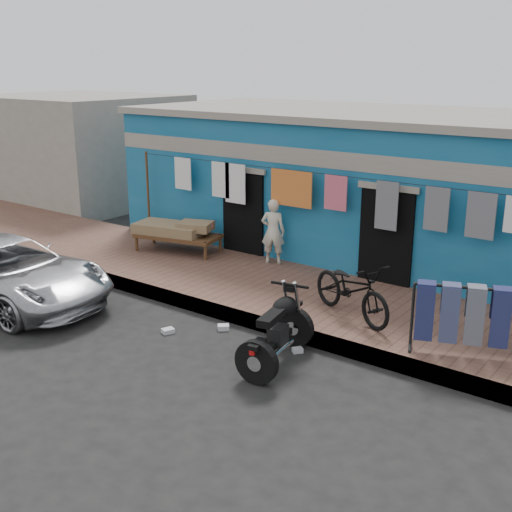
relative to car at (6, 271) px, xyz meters
The scene contains 15 objects.
ground 4.28m from the car, ahead, with size 80.00×80.00×0.00m, color black.
sidewalk 5.35m from the car, 37.39° to the left, with size 28.00×3.00×0.25m, color brown.
curb 4.62m from the car, 22.86° to the left, with size 28.00×0.10×0.25m, color gray.
building 8.43m from the car, 59.64° to the left, with size 12.20×5.20×3.36m.
neighbor_left 9.96m from the car, 133.10° to the left, with size 6.00×5.00×3.40m, color #9E9384.
clothesline 6.25m from the car, 46.90° to the left, with size 10.06×0.06×2.10m.
car is the anchor object (origin of this frame).
seated_person 5.39m from the car, 55.52° to the left, with size 0.51×0.34×1.41m, color beige.
bicycle 6.49m from the car, 24.74° to the left, with size 0.67×1.90×1.23m, color black.
motorcycle 5.67m from the car, ahead, with size 0.95×1.84×1.14m, color black, non-canonical shape.
charpoy 3.96m from the car, 78.63° to the left, with size 2.19×1.39×0.68m, color brown, non-canonical shape.
jeans_rack 8.58m from the car, 17.86° to the left, with size 2.24×1.26×1.07m, color black, non-canonical shape.
litter_a 4.41m from the car, 19.16° to the left, with size 0.19×0.15×0.09m, color silver.
litter_b 5.86m from the car, 14.24° to the left, with size 0.16×0.12×0.08m, color silver.
litter_c 3.59m from the car, 12.43° to the left, with size 0.19×0.15×0.08m, color silver.
Camera 1 is at (6.44, -6.64, 4.40)m, focal length 45.00 mm.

